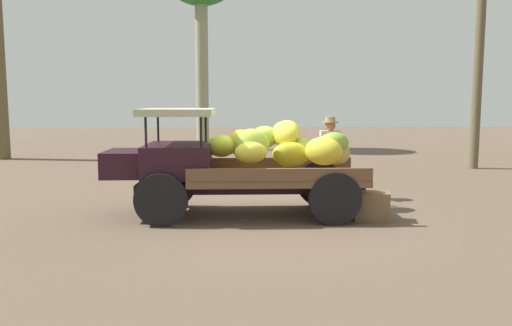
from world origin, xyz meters
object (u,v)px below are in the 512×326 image
at_px(truck, 234,161).
at_px(loose_banana_bunch, 270,181).
at_px(farmer, 330,152).
at_px(wooden_crate, 372,206).

bearing_deg(truck, loose_banana_bunch, -107.79).
height_order(farmer, loose_banana_bunch, farmer).
bearing_deg(wooden_crate, loose_banana_bunch, -62.29).
bearing_deg(farmer, loose_banana_bunch, -129.94).
relative_size(truck, loose_banana_bunch, 7.77).
bearing_deg(farmer, wooden_crate, 11.54).
distance_m(farmer, loose_banana_bunch, 1.72).
distance_m(truck, loose_banana_bunch, 2.70).
xyz_separation_m(truck, farmer, (-1.95, -1.47, -0.00)).
bearing_deg(wooden_crate, truck, -12.15).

